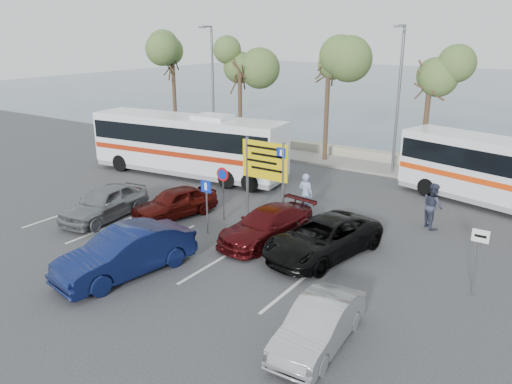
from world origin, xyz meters
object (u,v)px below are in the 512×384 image
Objects in this scene: street_lamp_left at (212,80)px; car_maroon at (267,225)px; street_lamp_right at (398,93)px; car_silver_a at (104,202)px; pedestrian_far at (433,206)px; coach_bus_left at (188,147)px; car_silver_b at (319,325)px; car_red at (175,202)px; direction_sign at (265,167)px; pedestrian_near at (306,194)px; car_blue at (126,253)px; suv_black at (323,238)px.

car_maroon is at bearing -44.57° from street_lamp_left.
car_silver_a is at bearing -119.95° from street_lamp_right.
car_silver_a is 13.95m from pedestrian_far.
coach_bus_left is 17.03m from car_silver_b.
car_maroon is at bearing -93.81° from street_lamp_right.
street_lamp_right is 17.93m from car_silver_b.
car_red is at bearing 31.71° from car_silver_a.
direction_sign is at bearing 39.18° from car_red.
direction_sign is 0.31× the size of coach_bus_left.
street_lamp_right is 8.92m from pedestrian_far.
pedestrian_near is at bearing -12.17° from coach_bus_left.
street_lamp_right is 11.98m from coach_bus_left.
street_lamp_left is 1.67× the size of car_blue.
car_red is 10.95m from pedestrian_far.
car_red is at bearing 149.44° from car_silver_b.
direction_sign is 7.00m from car_blue.
car_silver_b is at bearing -20.77° from car_silver_a.
car_maroon is at bearing 8.39° from car_silver_a.
direction_sign is 0.97× the size of car_silver_b.
pedestrian_near reaches higher than suv_black.
suv_black reaches higher than car_maroon.
street_lamp_right is at bearing 78.99° from car_red.
coach_bus_left is 7.41m from car_silver_a.
car_silver_b is at bearing -37.49° from car_maroon.
street_lamp_left is 1.86× the size of car_silver_a.
pedestrian_far is at bearing 28.30° from direction_sign.
car_maroon is (1.20, -1.70, -1.78)m from direction_sign.
street_lamp_left is at bearing 144.11° from car_maroon.
direction_sign is at bearing 166.69° from suv_black.
car_silver_a is 0.96× the size of car_maroon.
suv_black is at bearing 112.60° from car_silver_b.
pedestrian_near is (8.50, -1.83, -0.71)m from coach_bus_left.
car_maroon is at bearing 95.44° from pedestrian_near.
direction_sign is (-2.00, -10.32, -2.17)m from street_lamp_right.
street_lamp_right is at bearing -94.53° from pedestrian_near.
pedestrian_far is (4.94, 5.00, 0.31)m from car_maroon.
car_blue is (6.30, -10.33, -0.86)m from coach_bus_left.
car_silver_a is 1.16× the size of car_silver_b.
suv_black is at bearing 4.87° from car_silver_a.
car_blue is (9.80, -17.02, -3.81)m from street_lamp_left.
street_lamp_right is 2.05× the size of car_red.
street_lamp_left reaches higher than car_blue.
car_red is at bearing -58.38° from street_lamp_left.
car_silver_b is at bearing 122.63° from pedestrian_near.
car_maroon is (2.40, 5.00, -0.14)m from car_blue.
suv_black is (9.60, 1.86, -0.04)m from car_silver_a.
car_silver_a is (5.00, -13.88, -3.87)m from street_lamp_left.
pedestrian_far is at bearing -22.27° from street_lamp_left.
coach_bus_left is at bearing -144.86° from street_lamp_right.
car_silver_b is (4.00, -17.02, -3.99)m from street_lamp_right.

